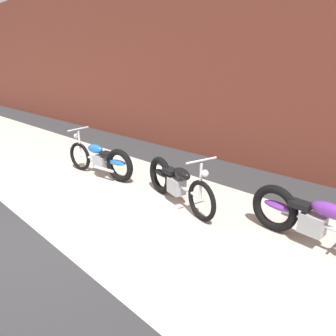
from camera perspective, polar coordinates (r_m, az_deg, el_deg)
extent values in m
plane|color=#2D2D30|center=(4.71, -22.19, -12.91)|extent=(80.00, 80.00, 0.00)
cube|color=#B2ADA3|center=(5.52, -5.59, -6.56)|extent=(36.00, 3.50, 0.01)
cube|color=brown|center=(7.68, 14.80, 20.85)|extent=(36.00, 0.50, 5.38)
torus|color=black|center=(7.34, -16.67, 2.16)|extent=(0.68, 0.18, 0.68)
torus|color=black|center=(6.40, -9.36, 0.48)|extent=(0.74, 0.23, 0.73)
cylinder|color=silver|center=(6.84, -13.28, 1.59)|extent=(1.23, 0.23, 0.06)
cube|color=#99999E|center=(6.80, -12.80, 1.16)|extent=(0.35, 0.26, 0.28)
ellipsoid|color=blue|center=(6.84, -13.88, 3.63)|extent=(0.46, 0.25, 0.20)
ellipsoid|color=blue|center=(6.41, -9.71, 1.07)|extent=(0.46, 0.24, 0.10)
cube|color=black|center=(6.59, -11.76, 2.67)|extent=(0.31, 0.24, 0.08)
cylinder|color=silver|center=(7.23, -16.70, 4.45)|extent=(0.05, 0.05, 0.62)
cylinder|color=silver|center=(7.15, -16.98, 7.24)|extent=(0.11, 0.58, 0.03)
sphere|color=white|center=(7.26, -17.34, 5.93)|extent=(0.11, 0.11, 0.11)
cylinder|color=silver|center=(6.56, -12.29, -0.21)|extent=(0.55, 0.14, 0.06)
torus|color=black|center=(4.79, 6.50, -6.30)|extent=(0.68, 0.25, 0.68)
torus|color=black|center=(5.77, -1.47, -1.37)|extent=(0.74, 0.31, 0.73)
cylinder|color=silver|center=(5.25, 2.13, -3.34)|extent=(1.21, 0.37, 0.06)
cube|color=#99999E|center=(5.33, 1.65, -3.46)|extent=(0.37, 0.29, 0.28)
ellipsoid|color=black|center=(5.10, 2.67, -1.14)|extent=(0.47, 0.30, 0.20)
ellipsoid|color=black|center=(5.70, -1.22, -0.96)|extent=(0.47, 0.29, 0.10)
cube|color=black|center=(5.40, 0.50, -0.61)|extent=(0.32, 0.26, 0.08)
cylinder|color=silver|center=(4.69, 6.34, -2.71)|extent=(0.05, 0.05, 0.62)
cylinder|color=silver|center=(4.57, 6.50, 1.48)|extent=(0.18, 0.57, 0.03)
sphere|color=white|center=(4.56, 7.19, -1.00)|extent=(0.11, 0.11, 0.11)
cylinder|color=silver|center=(5.62, 1.57, -3.10)|extent=(0.55, 0.20, 0.06)
torus|color=black|center=(4.75, 19.86, -7.31)|extent=(0.74, 0.19, 0.73)
cylinder|color=silver|center=(4.52, 27.13, -9.56)|extent=(1.24, 0.17, 0.06)
cube|color=#99999E|center=(4.56, 26.12, -9.70)|extent=(0.34, 0.25, 0.28)
ellipsoid|color=#6B2D93|center=(4.39, 28.56, -7.11)|extent=(0.46, 0.23, 0.20)
ellipsoid|color=#6B2D93|center=(4.70, 20.48, -6.84)|extent=(0.45, 0.22, 0.10)
cube|color=black|center=(4.53, 24.22, -6.48)|extent=(0.30, 0.22, 0.08)
cylinder|color=silver|center=(4.79, 24.07, -9.02)|extent=(0.55, 0.11, 0.06)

